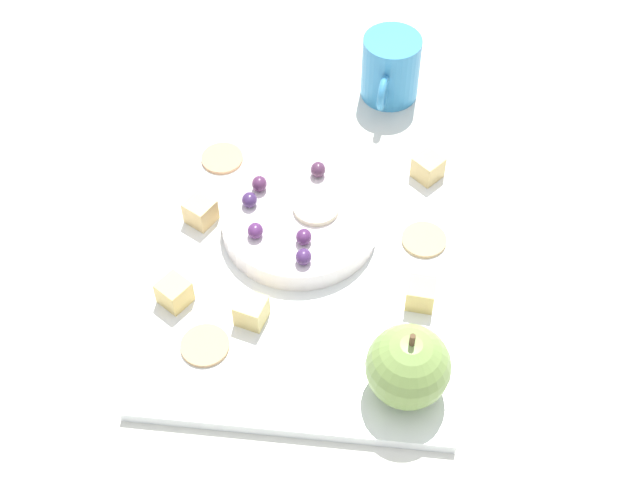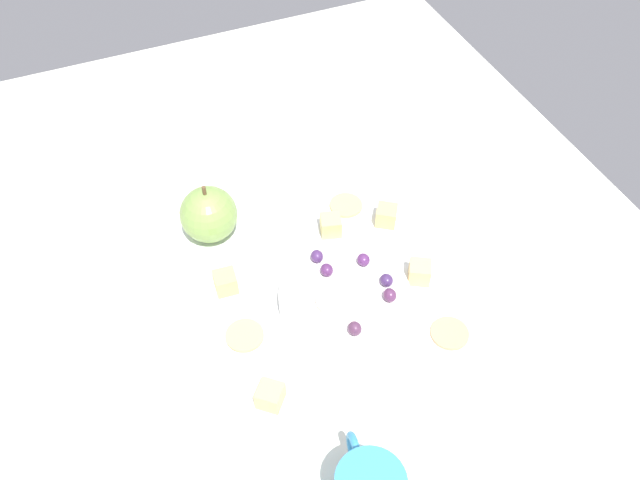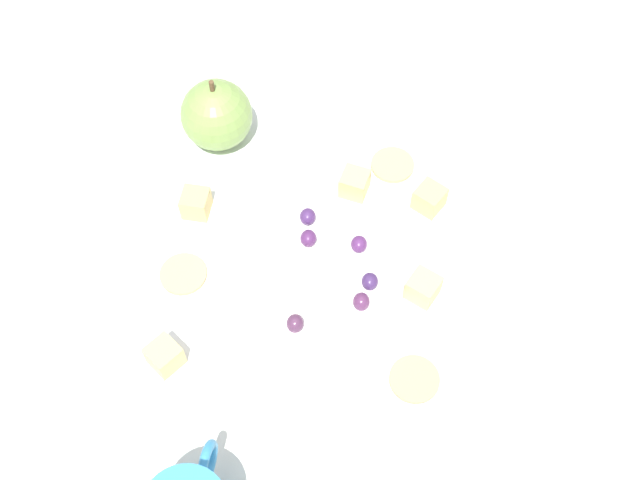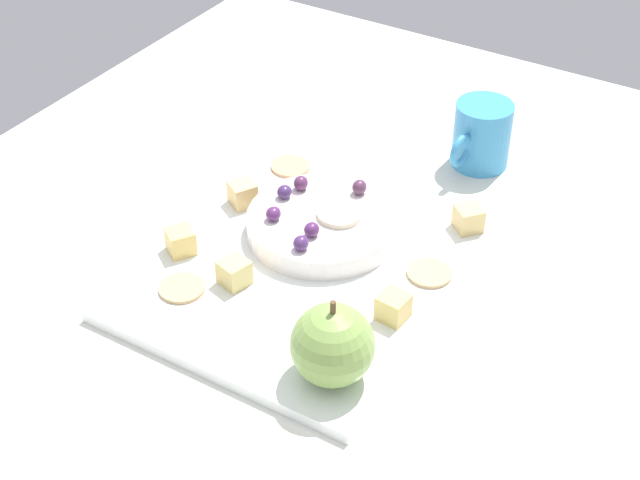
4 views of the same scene
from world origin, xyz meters
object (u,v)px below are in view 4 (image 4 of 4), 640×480
(serving_dish, at_px, (326,226))
(cracker_1, at_px, (291,166))
(grape_0, at_px, (273,214))
(cheese_cube_4, at_px, (234,273))
(grape_4, at_px, (312,230))
(grape_2, at_px, (359,187))
(cheese_cube_1, at_px, (243,194))
(apple_slice_0, at_px, (339,214))
(grape_5, at_px, (301,183))
(apple_whole, at_px, (333,345))
(platter, at_px, (306,272))
(cheese_cube_2, at_px, (181,241))
(cup, at_px, (481,135))
(grape_3, at_px, (301,243))
(cracker_2, at_px, (182,288))
(cheese_cube_3, at_px, (392,309))
(cracker_0, at_px, (430,273))
(cheese_cube_0, at_px, (468,218))
(grape_1, at_px, (284,192))

(serving_dish, relative_size, cracker_1, 3.50)
(serving_dish, xyz_separation_m, grape_0, (-0.03, 0.04, 0.02))
(cheese_cube_4, xyz_separation_m, grape_4, (0.08, -0.04, 0.02))
(grape_2, bearing_deg, grape_0, 149.01)
(cheese_cube_1, xyz_separation_m, apple_slice_0, (0.01, -0.12, 0.01))
(cheese_cube_1, xyz_separation_m, grape_5, (0.03, -0.06, 0.02))
(apple_whole, relative_size, grape_0, 4.38)
(platter, distance_m, cheese_cube_2, 0.13)
(grape_5, distance_m, cup, 0.23)
(grape_3, distance_m, apple_slice_0, 0.07)
(cracker_1, height_order, cracker_2, same)
(cheese_cube_2, height_order, cheese_cube_4, same)
(serving_dish, xyz_separation_m, grape_4, (-0.04, -0.00, 0.02))
(cup, bearing_deg, cheese_cube_2, 150.50)
(cheese_cube_4, bearing_deg, grape_5, 5.21)
(cracker_2, bearing_deg, grape_0, -14.56)
(grape_2, distance_m, grape_4, 0.09)
(apple_whole, relative_size, grape_2, 4.38)
(cheese_cube_1, bearing_deg, grape_2, -64.69)
(cheese_cube_3, xyz_separation_m, apple_slice_0, (0.09, 0.11, 0.01))
(serving_dish, distance_m, cracker_2, 0.17)
(cracker_0, bearing_deg, cheese_cube_1, 89.06)
(cheese_cube_2, height_order, grape_2, grape_2)
(cracker_0, bearing_deg, cup, 11.86)
(grape_0, bearing_deg, cheese_cube_2, 135.64)
(cheese_cube_3, bearing_deg, cracker_0, -1.22)
(platter, relative_size, cheese_cube_4, 12.73)
(grape_2, bearing_deg, cracker_1, 73.28)
(cheese_cube_4, xyz_separation_m, grape_5, (0.14, 0.01, 0.02))
(cracker_1, distance_m, grape_0, 0.14)
(serving_dish, xyz_separation_m, grape_3, (-0.06, -0.01, 0.02))
(cheese_cube_1, relative_size, grape_3, 1.56)
(cheese_cube_0, distance_m, grape_4, 0.17)
(cheese_cube_0, xyz_separation_m, cracker_0, (-0.09, 0.00, -0.01))
(serving_dish, xyz_separation_m, cheese_cube_4, (-0.11, 0.04, 0.00))
(apple_whole, xyz_separation_m, cheese_cube_2, (0.07, 0.22, -0.02))
(cracker_1, bearing_deg, cracker_0, -112.17)
(grape_3, bearing_deg, grape_2, -0.80)
(cheese_cube_0, bearing_deg, cup, 19.12)
(grape_1, bearing_deg, cracker_1, 28.96)
(cheese_cube_4, height_order, cup, cup)
(platter, xyz_separation_m, cracker_1, (0.15, 0.11, 0.01))
(platter, height_order, cracker_2, cracker_2)
(platter, relative_size, apple_slice_0, 7.27)
(cheese_cube_2, xyz_separation_m, grape_2, (0.16, -0.12, 0.02))
(cheese_cube_1, bearing_deg, cup, -38.58)
(cheese_cube_2, xyz_separation_m, grape_0, (0.07, -0.07, 0.02))
(cracker_0, bearing_deg, cheese_cube_3, 178.78)
(cheese_cube_1, relative_size, grape_4, 1.56)
(platter, height_order, apple_slice_0, apple_slice_0)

